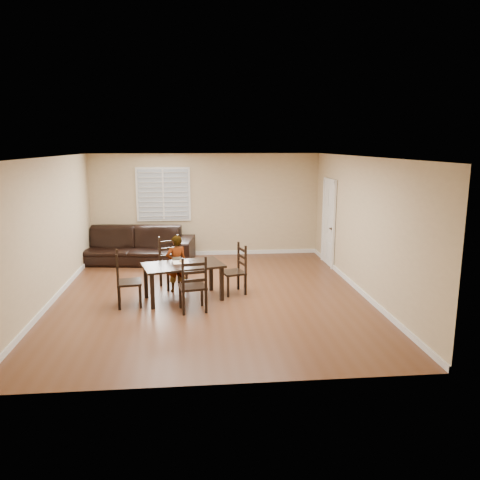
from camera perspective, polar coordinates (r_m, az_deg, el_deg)
name	(u,v)px	position (r m, az deg, el deg)	size (l,w,h in m)	color
ground	(211,296)	(9.31, -3.54, -6.78)	(7.00, 7.00, 0.00)	#59321E
room	(211,203)	(9.08, -3.50, 4.47)	(6.04, 7.04, 2.72)	#CAB488
dining_table	(183,269)	(8.98, -6.96, -3.50)	(1.65, 1.20, 0.69)	black
chair_near	(171,263)	(9.91, -8.44, -2.84)	(0.62, 0.61, 1.06)	black
chair_far	(194,288)	(8.28, -5.63, -5.79)	(0.53, 0.51, 1.02)	black
chair_left	(122,282)	(8.84, -14.18, -4.94)	(0.50, 0.52, 1.03)	black
chair_right	(239,271)	(9.35, -0.15, -3.76)	(0.53, 0.55, 1.00)	black
child	(176,264)	(9.50, -7.75, -2.86)	(0.42, 0.28, 1.15)	gray
napkin	(181,262)	(9.12, -7.23, -2.68)	(0.30, 0.30, 0.00)	#F1E5CF
donut	(182,261)	(9.12, -7.12, -2.55)	(0.10, 0.10, 0.04)	gold
sofa	(132,245)	(12.05, -13.00, -0.61)	(3.04, 1.19, 0.89)	black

